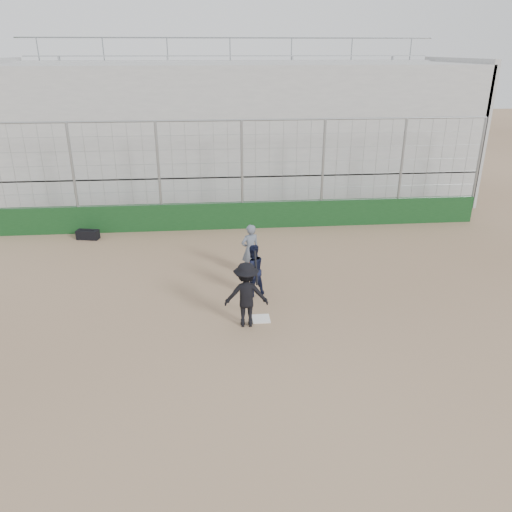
{
  "coord_description": "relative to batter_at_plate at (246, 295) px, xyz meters",
  "views": [
    {
      "loc": [
        -1.14,
        -10.96,
        6.32
      ],
      "look_at": [
        0.0,
        1.4,
        1.15
      ],
      "focal_mm": 35.0,
      "sensor_mm": 36.0,
      "label": 1
    }
  ],
  "objects": [
    {
      "name": "batter_at_plate",
      "position": [
        0.0,
        0.0,
        0.0
      ],
      "size": [
        1.09,
        0.77,
        1.82
      ],
      "color": "black",
      "rests_on": "ground"
    },
    {
      "name": "home_plate",
      "position": [
        0.38,
        0.23,
        -0.82
      ],
      "size": [
        0.44,
        0.44,
        0.02
      ],
      "primitive_type": "cube",
      "color": "white",
      "rests_on": "ground"
    },
    {
      "name": "bleachers",
      "position": [
        0.38,
        12.18,
        2.1
      ],
      "size": [
        20.25,
        6.7,
        6.98
      ],
      "color": "#9A9A9A",
      "rests_on": "ground"
    },
    {
      "name": "backstop",
      "position": [
        0.38,
        7.23,
        0.13
      ],
      "size": [
        18.1,
        0.25,
        4.04
      ],
      "color": "#103314",
      "rests_on": "ground"
    },
    {
      "name": "equipment_bag",
      "position": [
        -5.22,
        6.52,
        -0.66
      ],
      "size": [
        0.82,
        0.48,
        0.37
      ],
      "color": "black",
      "rests_on": "ground"
    },
    {
      "name": "catcher_crouched",
      "position": [
        0.29,
        1.55,
        -0.32
      ],
      "size": [
        0.9,
        0.82,
        1.03
      ],
      "color": "black",
      "rests_on": "ground"
    },
    {
      "name": "umpire",
      "position": [
        0.33,
        2.97,
        -0.12
      ],
      "size": [
        0.68,
        0.57,
        1.42
      ],
      "primitive_type": "imported",
      "rotation": [
        0.0,
        0.0,
        3.52
      ],
      "color": "#545D6B",
      "rests_on": "ground"
    },
    {
      "name": "ground",
      "position": [
        0.38,
        0.23,
        -0.83
      ],
      "size": [
        90.0,
        90.0,
        0.0
      ],
      "primitive_type": "plane",
      "color": "brown",
      "rests_on": "ground"
    }
  ]
}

